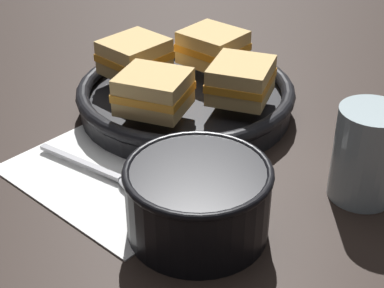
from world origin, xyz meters
name	(u,v)px	position (x,y,z in m)	size (l,w,h in m)	color
ground_plane	(123,179)	(0.00, 0.00, 0.00)	(4.00, 4.00, 0.00)	black
napkin	(120,170)	(-0.01, 0.01, 0.00)	(0.26, 0.23, 0.00)	white
soup_bowl	(198,196)	(0.12, -0.03, 0.04)	(0.14, 0.14, 0.08)	black
spoon	(123,180)	(0.01, -0.01, 0.01)	(0.18, 0.03, 0.01)	#B7B7BC
skillet	(186,97)	(-0.03, 0.17, 0.02)	(0.29, 0.29, 0.04)	black
sandwich_near_left	(135,56)	(-0.10, 0.17, 0.06)	(0.09, 0.09, 0.05)	#DBB26B
sandwich_near_right	(154,92)	(-0.02, 0.09, 0.06)	(0.09, 0.09, 0.05)	#DBB26B
sandwich_far_left	(241,80)	(0.05, 0.18, 0.06)	(0.09, 0.10, 0.05)	#DBB26B
sandwich_far_right	(213,47)	(-0.03, 0.25, 0.06)	(0.09, 0.08, 0.05)	#DBB26B
drinking_glass	(367,154)	(0.24, 0.11, 0.05)	(0.07, 0.07, 0.10)	silver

